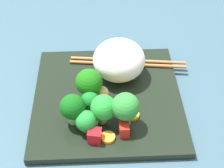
# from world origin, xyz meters

# --- Properties ---
(ground_plane) EXTENTS (1.10, 1.10, 0.02)m
(ground_plane) POSITION_xyz_m (0.00, 0.00, -0.01)
(ground_plane) COLOR #345262
(square_plate) EXTENTS (0.27, 0.27, 0.01)m
(square_plate) POSITION_xyz_m (0.00, 0.00, 0.01)
(square_plate) COLOR black
(square_plate) RESTS_ON ground_plane
(rice_mound) EXTENTS (0.11, 0.12, 0.07)m
(rice_mound) POSITION_xyz_m (0.02, 0.06, 0.05)
(rice_mound) COLOR white
(rice_mound) RESTS_ON square_plate
(broccoli_floret_0) EXTENTS (0.03, 0.03, 0.04)m
(broccoli_floret_0) POSITION_xyz_m (-0.03, -0.08, 0.04)
(broccoli_floret_0) COLOR #7AAE53
(broccoli_floret_0) RESTS_ON square_plate
(broccoli_floret_1) EXTENTS (0.04, 0.04, 0.06)m
(broccoli_floret_1) POSITION_xyz_m (-0.01, -0.06, 0.05)
(broccoli_floret_1) COLOR #73B44E
(broccoli_floret_1) RESTS_ON square_plate
(broccoli_floret_2) EXTENTS (0.05, 0.05, 0.07)m
(broccoli_floret_2) POSITION_xyz_m (-0.03, -0.01, 0.05)
(broccoli_floret_2) COLOR #719E53
(broccoli_floret_2) RESTS_ON square_plate
(broccoli_floret_3) EXTENTS (0.03, 0.03, 0.04)m
(broccoli_floret_3) POSITION_xyz_m (-0.03, -0.04, 0.04)
(broccoli_floret_3) COLOR #76BF59
(broccoli_floret_3) RESTS_ON square_plate
(broccoli_floret_4) EXTENTS (0.05, 0.05, 0.07)m
(broccoli_floret_4) POSITION_xyz_m (0.03, -0.07, 0.05)
(broccoli_floret_4) COLOR #5DA245
(broccoli_floret_4) RESTS_ON square_plate
(broccoli_floret_5) EXTENTS (0.04, 0.04, 0.06)m
(broccoli_floret_5) POSITION_xyz_m (-0.06, -0.06, 0.05)
(broccoli_floret_5) COLOR #7ABC5D
(broccoli_floret_5) RESTS_ON square_plate
(carrot_slice_0) EXTENTS (0.03, 0.03, 0.01)m
(carrot_slice_0) POSITION_xyz_m (0.00, -0.04, 0.02)
(carrot_slice_0) COLOR orange
(carrot_slice_0) RESTS_ON square_plate
(carrot_slice_1) EXTENTS (0.03, 0.03, 0.01)m
(carrot_slice_1) POSITION_xyz_m (0.03, -0.02, 0.02)
(carrot_slice_1) COLOR orange
(carrot_slice_1) RESTS_ON square_plate
(carrot_slice_2) EXTENTS (0.03, 0.03, 0.01)m
(carrot_slice_2) POSITION_xyz_m (0.04, -0.05, 0.02)
(carrot_slice_2) COLOR orange
(carrot_slice_2) RESTS_ON square_plate
(carrot_slice_3) EXTENTS (0.03, 0.03, 0.01)m
(carrot_slice_3) POSITION_xyz_m (0.00, -0.10, 0.02)
(carrot_slice_3) COLOR orange
(carrot_slice_3) RESTS_ON square_plate
(carrot_slice_4) EXTENTS (0.04, 0.04, 0.01)m
(carrot_slice_4) POSITION_xyz_m (-0.05, -0.03, 0.02)
(carrot_slice_4) COLOR orange
(carrot_slice_4) RESTS_ON square_plate
(pepper_chunk_0) EXTENTS (0.02, 0.02, 0.02)m
(pepper_chunk_0) POSITION_xyz_m (0.03, -0.09, 0.02)
(pepper_chunk_0) COLOR red
(pepper_chunk_0) RESTS_ON square_plate
(pepper_chunk_1) EXTENTS (0.02, 0.02, 0.02)m
(pepper_chunk_1) POSITION_xyz_m (-0.02, -0.10, 0.02)
(pepper_chunk_1) COLOR red
(pepper_chunk_1) RESTS_ON square_plate
(chicken_piece_1) EXTENTS (0.03, 0.03, 0.02)m
(chicken_piece_1) POSITION_xyz_m (-0.01, -0.01, 0.03)
(chicken_piece_1) COLOR tan
(chicken_piece_1) RESTS_ON square_plate
(chopstick_pair) EXTENTS (0.23, 0.04, 0.01)m
(chopstick_pair) POSITION_xyz_m (0.04, 0.09, 0.02)
(chopstick_pair) COLOR #A56A3A
(chopstick_pair) RESTS_ON square_plate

